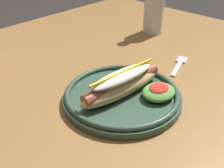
% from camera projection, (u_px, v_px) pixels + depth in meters
% --- Properties ---
extents(dining_table, '(1.41, 0.89, 0.74)m').
position_uv_depth(dining_table, '(68.00, 107.00, 0.74)').
color(dining_table, olive).
rests_on(dining_table, ground_plane).
extents(hot_dog_plate, '(0.26, 0.26, 0.08)m').
position_uv_depth(hot_dog_plate, '(124.00, 92.00, 0.59)').
color(hot_dog_plate, '#334C3D').
rests_on(hot_dog_plate, dining_table).
extents(fork, '(0.12, 0.06, 0.00)m').
position_uv_depth(fork, '(179.00, 64.00, 0.75)').
color(fork, silver).
rests_on(fork, dining_table).
extents(glass_bottle, '(0.07, 0.07, 0.23)m').
position_uv_depth(glass_bottle, '(154.00, 8.00, 0.92)').
color(glass_bottle, silver).
rests_on(glass_bottle, dining_table).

